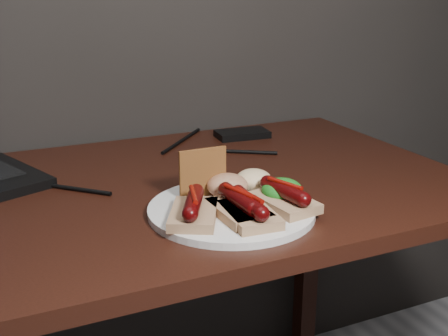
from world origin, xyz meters
TOP-DOWN VIEW (x-y plane):
  - desk at (0.00, 1.38)m, footprint 1.40×0.70m
  - hard_drive at (0.41, 1.63)m, footprint 0.13×0.08m
  - desk_cables at (0.01, 1.53)m, footprint 0.89×0.37m
  - plate at (0.18, 1.21)m, footprint 0.33×0.33m
  - bread_sausage_left at (0.10, 1.18)m, footprint 0.12×0.13m
  - bread_sausage_center at (0.17, 1.17)m, footprint 0.07×0.12m
  - bread_sausage_right at (0.26, 1.17)m, footprint 0.09×0.12m
  - bread_sausage_extra at (0.18, 1.15)m, footprint 0.08×0.12m
  - crispbread at (0.16, 1.27)m, footprint 0.09×0.01m
  - salad_greens at (0.27, 1.19)m, footprint 0.07×0.07m
  - salsa_mound at (0.19, 1.25)m, footprint 0.07×0.07m
  - coleslaw_mound at (0.25, 1.27)m, footprint 0.06×0.06m

SIDE VIEW (x-z plane):
  - desk at x=0.00m, z-range 0.29..1.04m
  - desk_cables at x=0.01m, z-range 0.75..0.76m
  - plate at x=0.18m, z-range 0.75..0.76m
  - hard_drive at x=0.41m, z-range 0.75..0.77m
  - bread_sausage_left at x=0.10m, z-range 0.76..0.80m
  - bread_sausage_center at x=0.17m, z-range 0.76..0.80m
  - bread_sausage_right at x=0.26m, z-range 0.76..0.80m
  - bread_sausage_extra at x=0.18m, z-range 0.76..0.80m
  - coleslaw_mound at x=0.25m, z-range 0.76..0.80m
  - salad_greens at x=0.27m, z-range 0.76..0.80m
  - salsa_mound at x=0.19m, z-range 0.76..0.80m
  - crispbread at x=0.16m, z-range 0.76..0.85m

